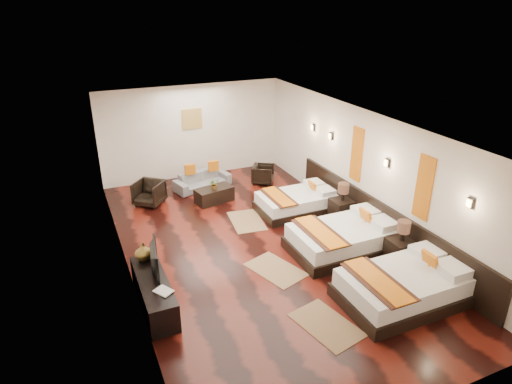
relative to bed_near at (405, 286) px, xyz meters
name	(u,v)px	position (x,y,z in m)	size (l,w,h in m)	color
floor	(256,246)	(-1.70, 2.82, -0.30)	(5.50, 9.50, 0.01)	black
ceiling	(256,124)	(-1.70, 2.82, 2.50)	(5.50, 9.50, 0.01)	white
back_wall	(192,132)	(-1.70, 7.57, 1.10)	(5.50, 0.01, 2.80)	silver
left_wall	(122,212)	(-4.45, 2.82, 1.10)	(0.01, 9.50, 2.80)	silver
right_wall	(364,170)	(1.05, 2.82, 1.10)	(0.01, 9.50, 2.80)	silver
headboard_panel	(380,221)	(1.01, 2.02, 0.15)	(0.08, 6.60, 0.90)	black
bed_near	(405,286)	(0.00, 0.00, 0.00)	(2.30, 1.45, 0.88)	black
bed_mid	(344,238)	(0.00, 1.91, 0.00)	(2.31, 1.45, 0.88)	black
bed_far	(297,202)	(0.00, 4.05, -0.04)	(1.97, 1.24, 0.75)	black
nightstand_a	(400,249)	(0.75, 1.00, 0.05)	(0.50, 0.50, 0.99)	black
nightstand_b	(342,208)	(0.75, 3.14, 0.05)	(0.50, 0.50, 0.99)	black
jute_mat_near	(326,325)	(-1.66, -0.03, -0.29)	(0.75, 1.20, 0.01)	olive
jute_mat_mid	(276,270)	(-1.71, 1.81, -0.29)	(0.75, 1.20, 0.01)	olive
jute_mat_far	(247,221)	(-1.42, 4.04, -0.29)	(0.75, 1.20, 0.01)	olive
tv_console	(154,293)	(-4.20, 1.67, -0.03)	(0.50, 1.80, 0.55)	black
tv	(151,259)	(-4.15, 1.94, 0.51)	(0.90, 0.12, 0.52)	black
book	(159,295)	(-4.20, 1.18, 0.26)	(0.23, 0.31, 0.03)	black
figurine	(144,252)	(-4.20, 2.38, 0.42)	(0.33, 0.33, 0.35)	brown
sofa	(202,180)	(-1.78, 6.50, -0.06)	(1.64, 0.64, 0.48)	slate
armchair_left	(149,193)	(-3.42, 6.00, 0.03)	(0.70, 0.72, 0.65)	black
armchair_right	(263,174)	(-0.02, 6.14, -0.02)	(0.59, 0.61, 0.56)	black
coffee_table	(214,195)	(-1.78, 5.45, -0.10)	(1.00, 0.50, 0.40)	black
table_plant	(214,184)	(-1.79, 5.39, 0.24)	(0.25, 0.22, 0.28)	#28581D
orange_panel_a	(424,188)	(1.03, 0.92, 1.40)	(0.04, 0.40, 1.30)	#D86014
orange_panel_b	(357,154)	(1.03, 3.12, 1.40)	(0.04, 0.40, 1.30)	#D86014
sconce_near	(470,203)	(1.01, -0.18, 1.55)	(0.07, 0.12, 0.18)	black
sconce_mid	(387,163)	(1.01, 2.02, 1.55)	(0.07, 0.12, 0.18)	black
sconce_far	(331,136)	(1.01, 4.22, 1.55)	(0.07, 0.12, 0.18)	black
sconce_lounge	(313,127)	(1.01, 5.12, 1.55)	(0.07, 0.12, 0.18)	black
gold_artwork	(192,119)	(-1.70, 7.55, 1.50)	(0.60, 0.04, 0.60)	#AD873F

